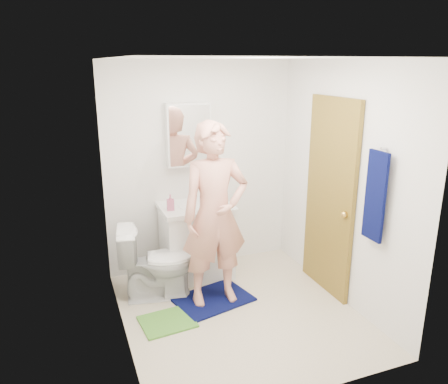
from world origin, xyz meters
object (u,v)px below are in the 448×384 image
(vanity_cabinet, at_px, (196,243))
(medicine_cabinet, at_px, (188,135))
(soap_dispenser, at_px, (170,202))
(toothbrush_cup, at_px, (218,196))
(man, at_px, (215,215))
(towel, at_px, (375,196))
(toilet, at_px, (157,262))

(vanity_cabinet, height_order, medicine_cabinet, medicine_cabinet)
(soap_dispenser, bearing_deg, toothbrush_cup, 14.14)
(man, bearing_deg, towel, -34.86)
(toilet, bearing_deg, towel, -114.48)
(medicine_cabinet, height_order, soap_dispenser, medicine_cabinet)
(medicine_cabinet, relative_size, toothbrush_cup, 5.94)
(medicine_cabinet, relative_size, soap_dispenser, 4.11)
(toilet, relative_size, toothbrush_cup, 6.68)
(vanity_cabinet, xyz_separation_m, towel, (1.18, -1.48, 0.85))
(vanity_cabinet, xyz_separation_m, man, (0.01, -0.63, 0.54))
(toilet, bearing_deg, medicine_cabinet, -33.74)
(medicine_cabinet, height_order, man, medicine_cabinet)
(toilet, bearing_deg, man, -109.95)
(soap_dispenser, relative_size, man, 0.09)
(man, bearing_deg, toilet, 151.55)
(toilet, xyz_separation_m, soap_dispenser, (0.22, 0.26, 0.54))
(towel, xyz_separation_m, toilet, (-1.70, 1.16, -0.86))
(man, bearing_deg, medicine_cabinet, 91.67)
(medicine_cabinet, relative_size, toilet, 0.89)
(towel, height_order, toothbrush_cup, towel)
(soap_dispenser, height_order, man, man)
(towel, height_order, man, man)
(vanity_cabinet, bearing_deg, towel, -51.53)
(toilet, height_order, soap_dispenser, soap_dispenser)
(toothbrush_cup, xyz_separation_m, man, (-0.29, -0.71, 0.04))
(towel, bearing_deg, soap_dispenser, 136.12)
(toothbrush_cup, bearing_deg, vanity_cabinet, -163.42)
(vanity_cabinet, xyz_separation_m, toilet, (-0.52, -0.32, -0.01))
(soap_dispenser, height_order, toothbrush_cup, soap_dispenser)
(toothbrush_cup, bearing_deg, toilet, -153.32)
(toilet, height_order, man, man)
(vanity_cabinet, relative_size, toilet, 1.02)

